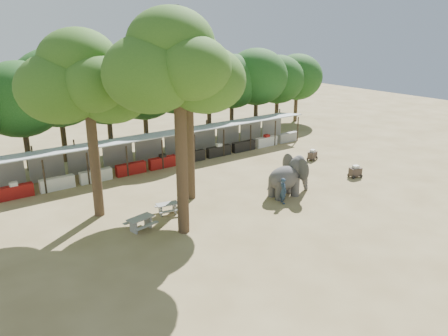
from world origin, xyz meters
TOP-DOWN VIEW (x-y plane):
  - ground at (0.00, 0.00)m, footprint 100.00×100.00m
  - vendor_stalls at (-0.00, 13.84)m, footprint 28.00×2.99m
  - yard_tree_left at (-9.13, 7.19)m, footprint 7.10×6.90m
  - yard_tree_center at (-6.13, 2.19)m, footprint 7.10×6.90m
  - yard_tree_back at (-3.13, 6.19)m, footprint 7.10×6.90m
  - backdrop_trees at (0.00, 19.00)m, footprint 46.46×5.95m
  - elephant at (2.69, 2.59)m, footprint 3.50×2.68m
  - handler at (1.36, 1.71)m, footprint 0.57×0.71m
  - picnic_table_near at (-7.86, 3.62)m, footprint 1.77×1.65m
  - picnic_table_far at (-5.55, 4.68)m, footprint 1.56×1.45m
  - cart_front at (9.33, 2.17)m, footprint 1.10×0.86m
  - cart_back at (10.04, 7.21)m, footprint 1.07×0.86m

SIDE VIEW (x-z plane):
  - ground at x=0.00m, z-range 0.00..0.00m
  - picnic_table_far at x=-5.55m, z-range 0.10..0.78m
  - cart_back at x=10.04m, z-range -0.01..0.91m
  - cart_front at x=9.33m, z-range -0.01..0.94m
  - picnic_table_near at x=-7.86m, z-range 0.12..0.88m
  - handler at x=1.36m, z-range 0.00..1.73m
  - vendor_stalls at x=0.00m, z-range -0.22..2.58m
  - elephant at x=2.69m, z-range 0.00..2.67m
  - backdrop_trees at x=0.00m, z-range 1.35..9.68m
  - yard_tree_left at x=-9.13m, z-range 2.69..13.71m
  - yard_tree_back at x=-3.13m, z-range 2.86..14.22m
  - yard_tree_center at x=-6.13m, z-range 3.19..15.23m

